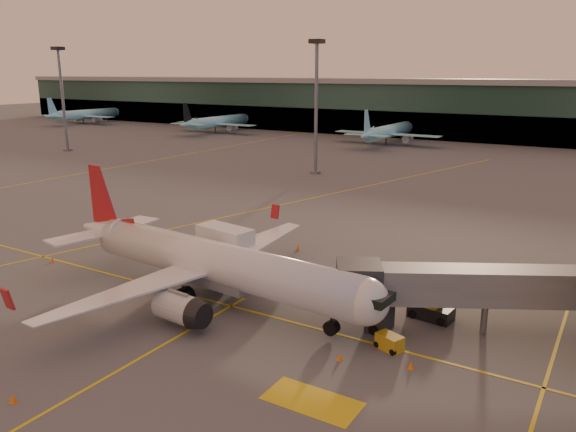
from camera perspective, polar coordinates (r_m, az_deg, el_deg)
The scene contains 16 objects.
ground at distance 49.08m, azimuth -14.12°, elevation -9.64°, with size 600.00×600.00×0.00m, color #4C4F54.
taxi_markings at distance 87.58m, azimuth 3.33°, elevation 1.45°, with size 100.12×173.00×0.01m.
terminal at distance 176.11m, azimuth 20.93°, elevation 9.97°, with size 400.00×20.00×17.60m.
mast_west_far at distance 153.94m, azimuth -21.98°, elevation 11.65°, with size 2.40×2.40×25.60m.
mast_west_near at distance 110.40m, azimuth 2.89°, elevation 11.94°, with size 2.40×2.40×25.60m.
distant_aircraft_row at distance 159.50m, azimuth 11.53°, elevation 7.08°, with size 290.00×34.00×13.00m.
main_airplane at distance 49.76m, azimuth -8.02°, elevation -4.72°, with size 35.16×31.71×10.61m.
jet_bridge at distance 46.00m, azimuth 21.13°, elevation -6.91°, with size 22.34×13.87×5.44m.
catering_truck at distance 56.83m, azimuth -6.35°, elevation -3.08°, with size 6.30×3.52×4.64m.
gpu_cart at distance 42.51m, azimuth 10.26°, elevation -12.51°, with size 2.26×1.80×1.15m.
pushback_tug at distance 48.05m, azimuth 14.32°, elevation -9.24°, with size 3.66×2.23×1.80m.
cone_nose at distance 40.45m, azimuth 12.39°, elevation -14.59°, with size 0.43×0.43×0.54m.
cone_tail at distance 64.94m, azimuth -22.81°, elevation -4.10°, with size 0.45×0.45×0.58m.
cone_wing_right at distance 39.84m, azimuth -26.15°, elevation -16.30°, with size 0.45×0.45×0.57m.
cone_wing_left at distance 63.70m, azimuth 1.01°, elevation -3.26°, with size 0.47×0.47×0.60m.
cone_fwd at distance 40.79m, azimuth 5.28°, elevation -14.06°, with size 0.40×0.40×0.51m.
Camera 1 is at (32.64, -30.92, 19.68)m, focal length 35.00 mm.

